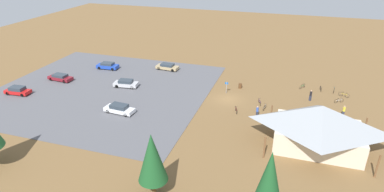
{
  "coord_description": "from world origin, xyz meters",
  "views": [
    {
      "loc": [
        -9.26,
        48.89,
        23.55
      ],
      "look_at": [
        5.33,
        2.97,
        1.2
      ],
      "focal_mm": 30.44,
      "sensor_mm": 36.0,
      "label": 1
    }
  ],
  "objects_px": {
    "visitor_near_lot": "(344,111)",
    "pine_center": "(152,158)",
    "bicycle_black_lone_east": "(321,89)",
    "car_blue_far_end": "(108,66)",
    "car_red_inner_stall": "(18,91)",
    "car_maroon_by_curb": "(60,77)",
    "bicycle_yellow_trailside": "(344,95)",
    "visitor_by_pavilion": "(257,111)",
    "bicycle_teal_yard_center": "(334,90)",
    "car_silver_end_stall": "(126,83)",
    "car_white_second_row": "(119,109)",
    "pine_mideast": "(269,182)",
    "bicycle_silver_edge_north": "(265,107)",
    "bicycle_purple_mid_cluster": "(260,102)",
    "bicycle_green_front_row": "(302,86)",
    "bicycle_red_edge_south": "(236,110)",
    "car_tan_back_corner": "(167,67)",
    "bicycle_white_yard_right": "(339,101)",
    "lot_sign": "(226,86)",
    "trash_bin": "(240,86)",
    "visitor_at_bikes": "(311,95)",
    "bike_pavilion": "(320,125)"
  },
  "relations": [
    {
      "from": "bicycle_red_edge_south",
      "to": "visitor_by_pavilion",
      "type": "bearing_deg",
      "value": 173.21
    },
    {
      "from": "bicycle_green_front_row",
      "to": "pine_mideast",
      "type": "bearing_deg",
      "value": 85.04
    },
    {
      "from": "bicycle_teal_yard_center",
      "to": "car_silver_end_stall",
      "type": "relative_size",
      "value": 0.37
    },
    {
      "from": "bicycle_yellow_trailside",
      "to": "bicycle_red_edge_south",
      "type": "bearing_deg",
      "value": 34.09
    },
    {
      "from": "bicycle_green_front_row",
      "to": "bike_pavilion",
      "type": "bearing_deg",
      "value": 95.4
    },
    {
      "from": "bicycle_black_lone_east",
      "to": "car_blue_far_end",
      "type": "bearing_deg",
      "value": 2.33
    },
    {
      "from": "pine_mideast",
      "to": "bicycle_yellow_trailside",
      "type": "relative_size",
      "value": 5.34
    },
    {
      "from": "car_maroon_by_curb",
      "to": "visitor_near_lot",
      "type": "xyz_separation_m",
      "value": [
        -50.1,
        -0.89,
        0.26
      ]
    },
    {
      "from": "car_tan_back_corner",
      "to": "car_blue_far_end",
      "type": "bearing_deg",
      "value": 15.5
    },
    {
      "from": "bicycle_black_lone_east",
      "to": "visitor_near_lot",
      "type": "relative_size",
      "value": 0.94
    },
    {
      "from": "pine_mideast",
      "to": "bicycle_silver_edge_north",
      "type": "xyz_separation_m",
      "value": [
        2.53,
        -24.76,
        -5.48
      ]
    },
    {
      "from": "car_white_second_row",
      "to": "car_red_inner_stall",
      "type": "height_order",
      "value": "car_white_second_row"
    },
    {
      "from": "trash_bin",
      "to": "visitor_near_lot",
      "type": "relative_size",
      "value": 0.5
    },
    {
      "from": "visitor_near_lot",
      "to": "pine_center",
      "type": "bearing_deg",
      "value": 49.9
    },
    {
      "from": "bicycle_yellow_trailside",
      "to": "car_red_inner_stall",
      "type": "bearing_deg",
      "value": 16.63
    },
    {
      "from": "trash_bin",
      "to": "car_white_second_row",
      "type": "distance_m",
      "value": 22.14
    },
    {
      "from": "lot_sign",
      "to": "bicycle_red_edge_south",
      "type": "relative_size",
      "value": 1.26
    },
    {
      "from": "bicycle_black_lone_east",
      "to": "visitor_at_bikes",
      "type": "distance_m",
      "value": 5.3
    },
    {
      "from": "bicycle_silver_edge_north",
      "to": "bicycle_green_front_row",
      "type": "xyz_separation_m",
      "value": [
        -5.61,
        -10.64,
        -0.0
      ]
    },
    {
      "from": "bicycle_black_lone_east",
      "to": "bicycle_yellow_trailside",
      "type": "relative_size",
      "value": 1.01
    },
    {
      "from": "lot_sign",
      "to": "bicycle_green_front_row",
      "type": "xyz_separation_m",
      "value": [
        -12.68,
        -6.38,
        -1.05
      ]
    },
    {
      "from": "car_tan_back_corner",
      "to": "visitor_near_lot",
      "type": "distance_m",
      "value": 34.6
    },
    {
      "from": "lot_sign",
      "to": "pine_mideast",
      "type": "relative_size",
      "value": 0.25
    },
    {
      "from": "trash_bin",
      "to": "pine_mideast",
      "type": "distance_m",
      "value": 33.38
    },
    {
      "from": "bicycle_teal_yard_center",
      "to": "car_red_inner_stall",
      "type": "height_order",
      "value": "car_red_inner_stall"
    },
    {
      "from": "bicycle_silver_edge_north",
      "to": "car_silver_end_stall",
      "type": "xyz_separation_m",
      "value": [
        25.1,
        -1.42,
        0.37
      ]
    },
    {
      "from": "bicycle_green_front_row",
      "to": "visitor_by_pavilion",
      "type": "xyz_separation_m",
      "value": [
        6.45,
        13.28,
        0.54
      ]
    },
    {
      "from": "car_red_inner_stall",
      "to": "bicycle_purple_mid_cluster",
      "type": "bearing_deg",
      "value": -167.58
    },
    {
      "from": "car_white_second_row",
      "to": "bicycle_red_edge_south",
      "type": "bearing_deg",
      "value": -161.48
    },
    {
      "from": "car_red_inner_stall",
      "to": "pine_mideast",
      "type": "bearing_deg",
      "value": 158.16
    },
    {
      "from": "bicycle_yellow_trailside",
      "to": "bicycle_green_front_row",
      "type": "height_order",
      "value": "bicycle_yellow_trailside"
    },
    {
      "from": "bicycle_white_yard_right",
      "to": "bicycle_red_edge_south",
      "type": "xyz_separation_m",
      "value": [
        15.5,
        8.46,
        0.03
      ]
    },
    {
      "from": "bicycle_black_lone_east",
      "to": "car_red_inner_stall",
      "type": "xyz_separation_m",
      "value": [
        50.16,
        17.72,
        0.38
      ]
    },
    {
      "from": "visitor_by_pavilion",
      "to": "bicycle_red_edge_south",
      "type": "bearing_deg",
      "value": -6.79
    },
    {
      "from": "bicycle_purple_mid_cluster",
      "to": "bicycle_yellow_trailside",
      "type": "distance_m",
      "value": 15.2
    },
    {
      "from": "pine_mideast",
      "to": "bicycle_black_lone_east",
      "type": "distance_m",
      "value": 36.3
    },
    {
      "from": "visitor_at_bikes",
      "to": "car_maroon_by_curb",
      "type": "bearing_deg",
      "value": 6.58
    },
    {
      "from": "bicycle_yellow_trailside",
      "to": "visitor_by_pavilion",
      "type": "distance_m",
      "value": 17.6
    },
    {
      "from": "bicycle_teal_yard_center",
      "to": "bicycle_silver_edge_north",
      "type": "relative_size",
      "value": 1.03
    },
    {
      "from": "bike_pavilion",
      "to": "car_blue_far_end",
      "type": "distance_m",
      "value": 44.44
    },
    {
      "from": "bike_pavilion",
      "to": "visitor_near_lot",
      "type": "relative_size",
      "value": 7.01
    },
    {
      "from": "car_tan_back_corner",
      "to": "visitor_at_bikes",
      "type": "distance_m",
      "value": 28.9
    },
    {
      "from": "lot_sign",
      "to": "car_blue_far_end",
      "type": "distance_m",
      "value": 26.66
    },
    {
      "from": "bicycle_green_front_row",
      "to": "visitor_near_lot",
      "type": "bearing_deg",
      "value": 122.56
    },
    {
      "from": "bicycle_yellow_trailside",
      "to": "car_blue_far_end",
      "type": "xyz_separation_m",
      "value": [
        45.73,
        0.06,
        0.34
      ]
    },
    {
      "from": "bicycle_white_yard_right",
      "to": "car_tan_back_corner",
      "type": "bearing_deg",
      "value": -10.41
    },
    {
      "from": "lot_sign",
      "to": "car_red_inner_stall",
      "type": "relative_size",
      "value": 0.49
    },
    {
      "from": "car_white_second_row",
      "to": "visitor_by_pavilion",
      "type": "xyz_separation_m",
      "value": [
        -20.37,
        -5.34,
        0.16
      ]
    },
    {
      "from": "visitor_at_bikes",
      "to": "bicycle_green_front_row",
      "type": "bearing_deg",
      "value": -75.64
    },
    {
      "from": "car_white_second_row",
      "to": "bicycle_white_yard_right",
      "type": "bearing_deg",
      "value": -156.49
    }
  ]
}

